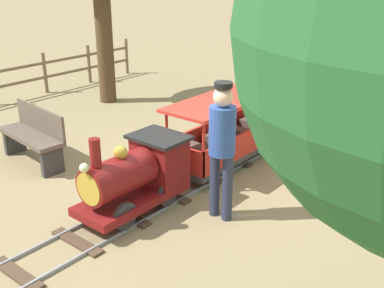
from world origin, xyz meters
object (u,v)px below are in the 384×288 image
(passenger_car, at_px, (239,131))
(park_bench, at_px, (34,136))
(locomotive, at_px, (137,174))
(conductor_person, at_px, (222,141))

(passenger_car, xyz_separation_m, park_bench, (2.21, 2.05, -0.01))
(locomotive, bearing_deg, park_bench, -1.54)
(locomotive, xyz_separation_m, passenger_car, (0.00, -2.11, -0.06))
(passenger_car, height_order, conductor_person, conductor_person)
(locomotive, xyz_separation_m, conductor_person, (-0.85, -0.50, 0.47))
(conductor_person, bearing_deg, locomotive, 30.63)
(locomotive, xyz_separation_m, park_bench, (2.21, -0.06, -0.07))
(locomotive, distance_m, conductor_person, 1.09)
(passenger_car, bearing_deg, locomotive, 90.00)
(locomotive, height_order, park_bench, locomotive)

